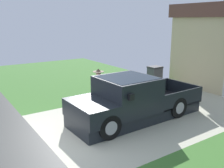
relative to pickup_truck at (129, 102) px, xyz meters
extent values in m
cube|color=#BBB8A0|center=(-0.05, 1.36, -0.75)|extent=(5.20, 9.00, 0.06)
cube|color=#3E702F|center=(-8.65, 1.36, -0.75)|extent=(12.00, 9.00, 0.06)
cube|color=black|center=(-0.01, 0.40, -0.51)|extent=(1.82, 5.18, 0.42)
cube|color=black|center=(0.00, -0.09, 0.31)|extent=(1.91, 1.90, 1.21)
cube|color=#1E2833|center=(0.00, -0.09, 0.67)|extent=(1.68, 1.75, 0.51)
cube|color=black|center=(0.03, -1.60, -0.01)|extent=(1.90, 1.18, 0.59)
cube|color=black|center=(-0.03, 1.91, -0.27)|extent=(1.92, 2.16, 0.06)
cube|color=black|center=(0.88, 1.92, 0.00)|extent=(0.10, 2.13, 0.61)
cube|color=black|center=(-0.94, 1.89, 0.00)|extent=(0.10, 2.13, 0.61)
cube|color=black|center=(-0.05, 2.94, 0.00)|extent=(1.88, 0.09, 0.61)
cube|color=black|center=(1.05, -0.73, 0.57)|extent=(0.10, 0.18, 0.20)
cylinder|color=black|center=(0.83, -1.42, -0.32)|extent=(0.27, 0.80, 0.80)
cylinder|color=#9E9EA3|center=(0.83, -1.42, -0.32)|extent=(0.29, 0.44, 0.44)
cylinder|color=black|center=(-0.79, -1.44, -0.32)|extent=(0.27, 0.80, 0.80)
cylinder|color=#9E9EA3|center=(-0.79, -1.44, -0.32)|extent=(0.29, 0.44, 0.44)
cylinder|color=black|center=(0.78, 1.71, -0.32)|extent=(0.27, 0.80, 0.80)
cylinder|color=#9E9EA3|center=(0.78, 1.71, -0.32)|extent=(0.29, 0.44, 0.44)
cylinder|color=black|center=(-0.84, 1.68, -0.32)|extent=(0.27, 0.80, 0.80)
cylinder|color=#9E9EA3|center=(-0.84, 1.68, -0.32)|extent=(0.29, 0.44, 0.44)
cylinder|color=brown|center=(-1.66, -0.38, -0.28)|extent=(0.14, 0.14, 0.89)
cylinder|color=brown|center=(-1.31, -0.37, -0.28)|extent=(0.14, 0.14, 0.89)
cylinder|color=#E55959|center=(-1.49, -0.37, 0.43)|extent=(0.32, 0.32, 0.59)
cylinder|color=tan|center=(-1.67, -0.38, 0.42)|extent=(0.09, 0.09, 0.56)
cylinder|color=tan|center=(-1.30, -0.37, 0.42)|extent=(0.09, 0.09, 0.56)
sphere|color=tan|center=(-1.49, -0.37, 0.85)|extent=(0.21, 0.21, 0.21)
cylinder|color=brown|center=(-1.49, -0.37, 0.90)|extent=(0.45, 0.45, 0.01)
cone|color=brown|center=(-1.49, -0.37, 0.96)|extent=(0.22, 0.22, 0.12)
cube|color=beige|center=(-1.38, -0.53, -0.61)|extent=(0.33, 0.19, 0.22)
torus|color=beige|center=(-1.38, -0.53, -0.45)|extent=(0.30, 0.02, 0.30)
cube|color=#424247|center=(-3.28, 4.40, -0.19)|extent=(0.58, 0.68, 0.88)
cube|color=#2E2E31|center=(-3.28, 4.40, 0.30)|extent=(0.60, 0.71, 0.10)
cylinder|color=black|center=(-3.50, 4.13, -0.63)|extent=(0.05, 0.18, 0.18)
cylinder|color=black|center=(-3.06, 4.13, -0.63)|extent=(0.05, 0.18, 0.18)
camera|label=1|loc=(6.83, -5.36, 2.87)|focal=40.41mm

